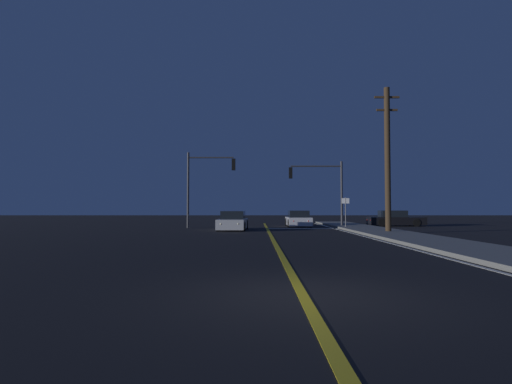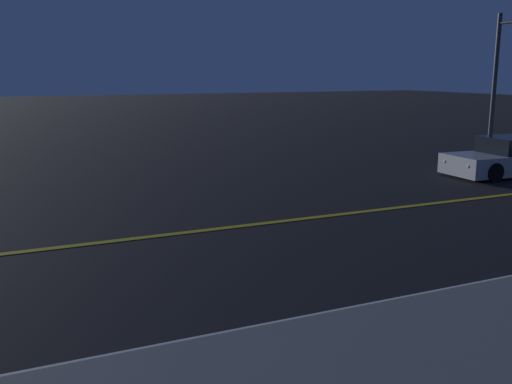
% 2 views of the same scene
% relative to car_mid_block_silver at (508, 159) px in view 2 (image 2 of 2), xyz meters
% --- Properties ---
extents(lane_line_center, '(0.20, 43.32, 0.01)m').
position_rel_car_mid_block_silver_xyz_m(lane_line_center, '(2.48, -9.18, -0.58)').
color(lane_line_center, gold).
rests_on(lane_line_center, ground).
extents(lane_line_edge_right, '(0.16, 43.32, 0.01)m').
position_rel_car_mid_block_silver_xyz_m(lane_line_edge_right, '(7.58, -9.18, -0.58)').
color(lane_line_edge_right, silver).
rests_on(lane_line_edge_right, ground).
extents(car_mid_block_silver, '(2.11, 4.45, 1.34)m').
position_rel_car_mid_block_silver_xyz_m(car_mid_block_silver, '(0.00, 0.00, 0.00)').
color(car_mid_block_silver, '#B2B5BA').
rests_on(car_mid_block_silver, ground).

